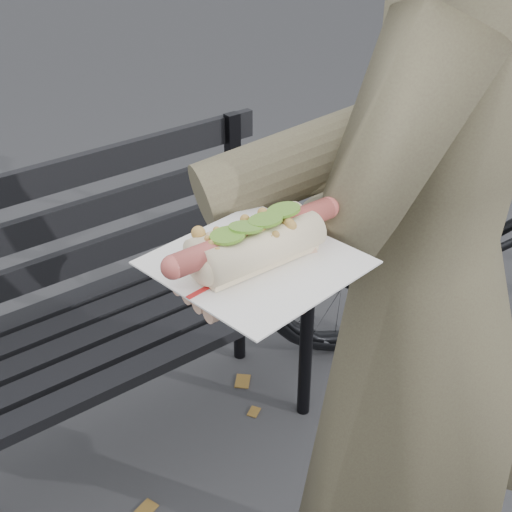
% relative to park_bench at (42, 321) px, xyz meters
% --- Properties ---
extents(park_bench, '(1.50, 0.44, 0.88)m').
position_rel_park_bench_xyz_m(park_bench, '(0.00, 0.00, 0.00)').
color(park_bench, black).
rests_on(park_bench, ground).
extents(person, '(0.78, 0.63, 1.85)m').
position_rel_park_bench_xyz_m(person, '(0.36, -0.88, 0.40)').
color(person, brown).
rests_on(person, ground).
extents(held_hotdog, '(0.64, 0.31, 0.20)m').
position_rel_park_bench_xyz_m(held_hotdog, '(0.14, -0.90, 0.72)').
color(held_hotdog, brown).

